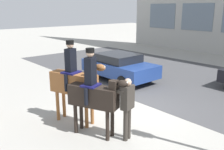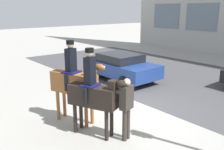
% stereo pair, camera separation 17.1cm
% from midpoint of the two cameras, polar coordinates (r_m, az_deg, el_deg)
% --- Properties ---
extents(ground_plane, '(80.00, 80.00, 0.00)m').
position_cam_midpoint_polar(ground_plane, '(9.37, 5.97, -7.52)').
color(ground_plane, '#9E9B93').
extents(road_surface, '(24.46, 8.50, 0.01)m').
position_cam_midpoint_polar(road_surface, '(13.03, 20.80, -1.92)').
color(road_surface, '#444447').
rests_on(road_surface, ground_plane).
extents(mounted_horse_lead, '(1.95, 0.96, 2.64)m').
position_cam_midpoint_polar(mounted_horse_lead, '(7.87, -7.93, -1.37)').
color(mounted_horse_lead, brown).
rests_on(mounted_horse_lead, ground_plane).
extents(mounted_horse_companion, '(1.75, 1.00, 2.54)m').
position_cam_midpoint_polar(mounted_horse_companion, '(7.05, -3.59, -4.21)').
color(mounted_horse_companion, black).
rests_on(mounted_horse_companion, ground_plane).
extents(pedestrian_bystander, '(0.81, 0.59, 1.78)m').
position_cam_midpoint_polar(pedestrian_bystander, '(6.83, 3.92, -6.71)').
color(pedestrian_bystander, '#332D28').
rests_on(pedestrian_bystander, ground_plane).
extents(street_car_near_lane, '(3.97, 2.00, 1.35)m').
position_cam_midpoint_polar(street_car_near_lane, '(12.74, 2.49, 2.04)').
color(street_car_near_lane, navy).
rests_on(street_car_near_lane, ground_plane).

